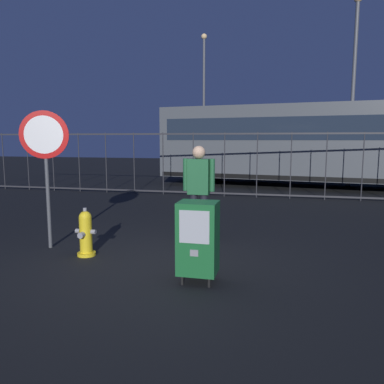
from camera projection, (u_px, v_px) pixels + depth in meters
The scene contains 10 objects.
ground_plane at pixel (152, 265), 5.46m from camera, with size 60.00×60.00×0.00m, color black.
fire_hydrant at pixel (86, 233), 5.86m from camera, with size 0.33×0.32×0.75m.
newspaper_box_primary at pixel (198, 238), 4.73m from camera, with size 0.48×0.42×1.02m.
stop_sign at pixel (45, 150), 6.11m from camera, with size 0.71×0.31×2.23m.
pedestrian at pixel (199, 188), 6.52m from camera, with size 0.55×0.22×1.67m.
fence_barrier at pixel (224, 164), 11.89m from camera, with size 18.03×0.04×2.00m.
bus_near at pixel (303, 141), 14.13m from camera, with size 10.74×3.90×3.00m.
bus_far at pixel (343, 141), 17.37m from camera, with size 10.63×3.29×3.00m.
street_light_near_left at pixel (354, 77), 14.17m from camera, with size 0.32×0.32×7.00m.
street_light_near_right at pixel (204, 93), 21.51m from camera, with size 0.32×0.32×7.56m.
Camera 1 is at (1.78, -4.99, 1.77)m, focal length 35.84 mm.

